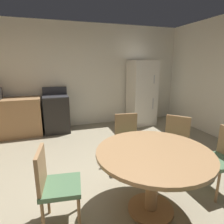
% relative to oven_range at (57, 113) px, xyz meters
% --- Properties ---
extents(ground_plane, '(14.00, 14.00, 0.00)m').
position_rel_oven_range_xyz_m(ground_plane, '(0.60, -2.72, -0.47)').
color(ground_plane, gray).
extents(wall_back, '(6.16, 0.12, 2.70)m').
position_rel_oven_range_xyz_m(wall_back, '(0.60, 0.40, 0.88)').
color(wall_back, silver).
rests_on(wall_back, ground).
extents(kitchen_counter, '(1.83, 0.60, 0.90)m').
position_rel_oven_range_xyz_m(kitchen_counter, '(-1.26, -0.00, -0.02)').
color(kitchen_counter, '#9E754C').
rests_on(kitchen_counter, ground).
extents(oven_range, '(0.60, 0.60, 1.10)m').
position_rel_oven_range_xyz_m(oven_range, '(0.00, 0.00, 0.00)').
color(oven_range, black).
rests_on(oven_range, ground).
extents(refrigerator, '(0.68, 0.68, 1.76)m').
position_rel_oven_range_xyz_m(refrigerator, '(2.32, -0.05, 0.41)').
color(refrigerator, silver).
rests_on(refrigerator, ground).
extents(dining_table, '(1.27, 1.27, 0.76)m').
position_rel_oven_range_xyz_m(dining_table, '(0.91, -3.14, 0.14)').
color(dining_table, '#9E754C').
rests_on(dining_table, ground).
extents(chair_west, '(0.45, 0.45, 0.87)m').
position_rel_oven_range_xyz_m(chair_west, '(-0.15, -3.00, 0.03)').
color(chair_west, '#9E754C').
rests_on(chair_west, ground).
extents(chair_east, '(0.41, 0.41, 0.87)m').
position_rel_oven_range_xyz_m(chair_east, '(1.98, -3.10, 0.03)').
color(chair_east, '#9E754C').
rests_on(chair_east, ground).
extents(chair_northeast, '(0.56, 0.56, 0.87)m').
position_rel_oven_range_xyz_m(chair_northeast, '(1.72, -2.44, 0.03)').
color(chair_northeast, '#9E754C').
rests_on(chair_northeast, ground).
extents(chair_north, '(0.45, 0.45, 0.87)m').
position_rel_oven_range_xyz_m(chair_north, '(1.05, -2.08, 0.03)').
color(chair_north, '#9E754C').
rests_on(chair_north, ground).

